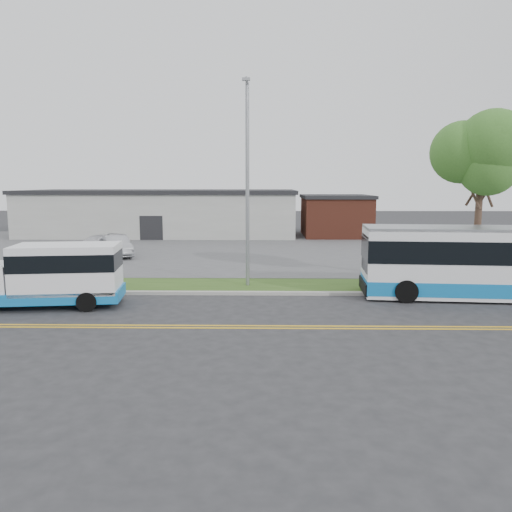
{
  "coord_description": "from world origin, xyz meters",
  "views": [
    {
      "loc": [
        3.8,
        -20.94,
        5.01
      ],
      "look_at": [
        3.41,
        2.3,
        1.6
      ],
      "focal_mm": 35.0,
      "sensor_mm": 36.0,
      "label": 1
    }
  ],
  "objects_px": {
    "streetlight_near": "(247,178)",
    "parked_car_a": "(117,246)",
    "tree_east": "(482,157)",
    "transit_bus": "(495,263)",
    "parked_car_b": "(97,244)",
    "shuttle_bus": "(51,274)",
    "pedestrian": "(24,264)"
  },
  "relations": [
    {
      "from": "pedestrian",
      "to": "streetlight_near",
      "type": "bearing_deg",
      "value": 159.34
    },
    {
      "from": "tree_east",
      "to": "streetlight_near",
      "type": "relative_size",
      "value": 0.88
    },
    {
      "from": "streetlight_near",
      "to": "parked_car_a",
      "type": "distance_m",
      "value": 13.89
    },
    {
      "from": "transit_bus",
      "to": "shuttle_bus",
      "type": "bearing_deg",
      "value": -170.0
    },
    {
      "from": "shuttle_bus",
      "to": "parked_car_a",
      "type": "xyz_separation_m",
      "value": [
        -1.27,
        13.37,
        -0.56
      ]
    },
    {
      "from": "transit_bus",
      "to": "parked_car_b",
      "type": "xyz_separation_m",
      "value": [
        -21.78,
        13.04,
        -0.85
      ]
    },
    {
      "from": "parked_car_b",
      "to": "parked_car_a",
      "type": "bearing_deg",
      "value": -14.42
    },
    {
      "from": "streetlight_near",
      "to": "parked_car_b",
      "type": "xyz_separation_m",
      "value": [
        -10.95,
        10.91,
        -4.51
      ]
    },
    {
      "from": "shuttle_bus",
      "to": "parked_car_a",
      "type": "distance_m",
      "value": 13.44
    },
    {
      "from": "shuttle_bus",
      "to": "transit_bus",
      "type": "xyz_separation_m",
      "value": [
        18.68,
        1.77,
        0.22
      ]
    },
    {
      "from": "transit_bus",
      "to": "parked_car_a",
      "type": "bearing_deg",
      "value": 154.43
    },
    {
      "from": "shuttle_bus",
      "to": "pedestrian",
      "type": "height_order",
      "value": "shuttle_bus"
    },
    {
      "from": "parked_car_a",
      "to": "tree_east",
      "type": "bearing_deg",
      "value": -51.26
    },
    {
      "from": "streetlight_near",
      "to": "tree_east",
      "type": "bearing_deg",
      "value": 1.42
    },
    {
      "from": "pedestrian",
      "to": "parked_car_b",
      "type": "relative_size",
      "value": 0.37
    },
    {
      "from": "parked_car_a",
      "to": "parked_car_b",
      "type": "height_order",
      "value": "parked_car_a"
    },
    {
      "from": "tree_east",
      "to": "shuttle_bus",
      "type": "height_order",
      "value": "tree_east"
    },
    {
      "from": "transit_bus",
      "to": "pedestrian",
      "type": "distance_m",
      "value": 22.56
    },
    {
      "from": "pedestrian",
      "to": "parked_car_a",
      "type": "bearing_deg",
      "value": -120.25
    },
    {
      "from": "parked_car_a",
      "to": "parked_car_b",
      "type": "bearing_deg",
      "value": 114.94
    },
    {
      "from": "parked_car_a",
      "to": "shuttle_bus",
      "type": "bearing_deg",
      "value": -111.26
    },
    {
      "from": "streetlight_near",
      "to": "transit_bus",
      "type": "bearing_deg",
      "value": -11.12
    },
    {
      "from": "shuttle_bus",
      "to": "tree_east",
      "type": "bearing_deg",
      "value": 5.4
    },
    {
      "from": "pedestrian",
      "to": "parked_car_b",
      "type": "xyz_separation_m",
      "value": [
        0.52,
        9.64,
        -0.18
      ]
    },
    {
      "from": "tree_east",
      "to": "parked_car_a",
      "type": "height_order",
      "value": "tree_east"
    },
    {
      "from": "streetlight_near",
      "to": "pedestrian",
      "type": "bearing_deg",
      "value": 173.67
    },
    {
      "from": "tree_east",
      "to": "shuttle_bus",
      "type": "xyz_separation_m",
      "value": [
        -18.86,
        -4.17,
        -4.84
      ]
    },
    {
      "from": "streetlight_near",
      "to": "pedestrian",
      "type": "distance_m",
      "value": 12.32
    },
    {
      "from": "transit_bus",
      "to": "parked_car_b",
      "type": "relative_size",
      "value": 2.64
    },
    {
      "from": "streetlight_near",
      "to": "parked_car_a",
      "type": "bearing_deg",
      "value": 133.94
    },
    {
      "from": "tree_east",
      "to": "parked_car_b",
      "type": "relative_size",
      "value": 1.93
    },
    {
      "from": "parked_car_a",
      "to": "streetlight_near",
      "type": "bearing_deg",
      "value": -72.75
    }
  ]
}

